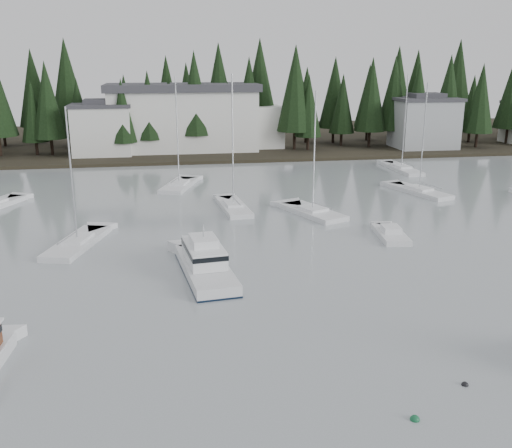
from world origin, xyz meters
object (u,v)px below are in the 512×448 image
(harbor_inn, at_px, (195,118))
(sailboat_3, at_px, (401,170))
(house_east_a, at_px, (424,122))
(sailboat_2, at_px, (313,214))
(sailboat_8, at_px, (419,192))
(house_west, at_px, (102,128))
(sailboat_4, at_px, (233,208))
(runabout_1, at_px, (391,236))
(sailboat_9, at_px, (78,245))
(sailboat_6, at_px, (179,187))
(cabin_cruiser_center, at_px, (205,266))

(harbor_inn, xyz_separation_m, sailboat_3, (27.77, -21.69, -5.70))
(sailboat_3, bearing_deg, house_east_a, -33.96)
(sailboat_2, height_order, sailboat_8, sailboat_8)
(house_west, bearing_deg, house_east_a, -1.06)
(house_west, distance_m, harbor_inn, 15.45)
(house_east_a, relative_size, sailboat_8, 0.80)
(house_west, relative_size, sailboat_4, 0.66)
(house_west, distance_m, runabout_1, 56.60)
(sailboat_9, bearing_deg, sailboat_2, -56.99)
(house_east_a, distance_m, harbor_inn, 39.21)
(sailboat_2, bearing_deg, sailboat_8, -85.82)
(sailboat_4, bearing_deg, house_west, 19.41)
(runabout_1, bearing_deg, house_west, 38.05)
(house_west, height_order, runabout_1, house_west)
(house_east_a, xyz_separation_m, sailboat_8, (-15.04, -31.46, -4.83))
(runabout_1, bearing_deg, sailboat_4, 53.21)
(harbor_inn, xyz_separation_m, sailboat_4, (1.39, -39.71, -5.68))
(house_east_a, relative_size, sailboat_2, 0.83)
(sailboat_8, relative_size, sailboat_9, 1.09)
(sailboat_2, relative_size, sailboat_4, 0.89)
(harbor_inn, xyz_separation_m, sailboat_8, (23.92, -35.80, -5.70))
(sailboat_6, bearing_deg, sailboat_4, -137.72)
(cabin_cruiser_center, height_order, sailboat_9, sailboat_9)
(house_west, xyz_separation_m, house_east_a, (54.00, -1.00, 0.25))
(sailboat_8, bearing_deg, sailboat_6, 56.91)
(sailboat_2, height_order, sailboat_9, sailboat_2)
(harbor_inn, bearing_deg, house_west, -167.48)
(sailboat_8, bearing_deg, sailboat_3, -32.58)
(sailboat_6, bearing_deg, cabin_cruiser_center, -160.15)
(house_west, relative_size, harbor_inn, 0.32)
(sailboat_4, bearing_deg, sailboat_3, -60.55)
(house_west, distance_m, sailboat_9, 46.73)
(sailboat_9, height_order, runabout_1, sailboat_9)
(sailboat_2, relative_size, sailboat_8, 0.97)
(harbor_inn, distance_m, sailboat_9, 51.82)
(house_west, relative_size, sailboat_8, 0.72)
(sailboat_9, bearing_deg, sailboat_3, -39.27)
(harbor_inn, xyz_separation_m, sailboat_6, (-3.86, -27.96, -5.70))
(sailboat_3, relative_size, sailboat_4, 0.97)
(runabout_1, bearing_deg, harbor_inn, 22.22)
(harbor_inn, height_order, cabin_cruiser_center, harbor_inn)
(sailboat_3, height_order, sailboat_8, sailboat_3)
(sailboat_3, distance_m, sailboat_9, 49.63)
(harbor_inn, bearing_deg, sailboat_4, -88.00)
(harbor_inn, relative_size, sailboat_8, 2.23)
(cabin_cruiser_center, height_order, sailboat_8, sailboat_8)
(cabin_cruiser_center, bearing_deg, harbor_inn, -9.51)
(cabin_cruiser_center, relative_size, runabout_1, 1.71)
(runabout_1, bearing_deg, sailboat_3, -17.55)
(house_west, xyz_separation_m, sailboat_3, (42.81, -18.35, -4.58))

